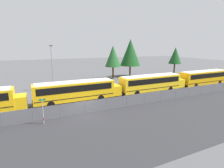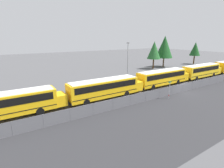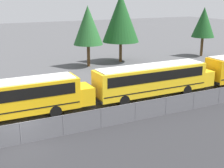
# 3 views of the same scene
# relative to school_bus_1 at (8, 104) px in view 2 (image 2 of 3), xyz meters

# --- Properties ---
(ground_plane) EXTENTS (200.00, 200.00, 0.00)m
(ground_plane) POSITION_rel_school_bus_1_xyz_m (27.33, -4.71, -1.93)
(ground_plane) COLOR #4C4C4F
(road_strip) EXTENTS (143.27, 12.00, 0.01)m
(road_strip) POSITION_rel_school_bus_1_xyz_m (27.33, -10.71, -1.93)
(road_strip) COLOR #2B2B2D
(road_strip) RESTS_ON ground_plane
(fence) EXTENTS (109.34, 0.07, 1.58)m
(fence) POSITION_rel_school_bus_1_xyz_m (27.33, -4.71, -1.12)
(fence) COLOR #9EA0A5
(fence) RESTS_ON ground_plane
(school_bus_1) EXTENTS (13.33, 2.57, 3.24)m
(school_bus_1) POSITION_rel_school_bus_1_xyz_m (0.00, 0.00, 0.00)
(school_bus_1) COLOR yellow
(school_bus_1) RESTS_ON ground_plane
(school_bus_2) EXTENTS (13.33, 2.57, 3.24)m
(school_bus_2) POSITION_rel_school_bus_1_xyz_m (13.64, -0.28, 0.00)
(school_bus_2) COLOR yellow
(school_bus_2) RESTS_ON ground_plane
(school_bus_3) EXTENTS (13.33, 2.57, 3.24)m
(school_bus_3) POSITION_rel_school_bus_1_xyz_m (27.51, 0.08, 0.00)
(school_bus_3) COLOR yellow
(school_bus_3) RESTS_ON ground_plane
(school_bus_4) EXTENTS (13.33, 2.57, 3.24)m
(school_bus_4) POSITION_rel_school_bus_1_xyz_m (41.31, -0.06, 0.00)
(school_bus_4) COLOR yellow
(school_bus_4) RESTS_ON ground_plane
(street_sign) EXTENTS (0.70, 0.09, 2.91)m
(street_sign) POSITION_rel_school_bus_1_xyz_m (22.30, -5.84, -0.39)
(street_sign) COLOR #B7B7BC
(street_sign) RESTS_ON ground_plane
(light_pole) EXTENTS (0.60, 0.24, 8.54)m
(light_pole) POSITION_rel_school_bus_1_xyz_m (25.15, 8.85, 2.72)
(light_pole) COLOR gray
(light_pole) RESTS_ON ground_plane
(tree_0) EXTENTS (5.51, 5.51, 10.25)m
(tree_0) POSITION_rel_school_bus_1_xyz_m (46.57, 16.59, 4.72)
(tree_0) COLOR #51381E
(tree_0) RESTS_ON ground_plane
(tree_1) EXTENTS (4.15, 4.15, 8.54)m
(tree_1) POSITION_rel_school_bus_1_xyz_m (40.93, 15.78, 3.88)
(tree_1) COLOR #51381E
(tree_1) RESTS_ON ground_plane
(tree_3) EXTENTS (3.75, 3.75, 8.04)m
(tree_3) POSITION_rel_school_bus_1_xyz_m (61.04, 14.69, 3.64)
(tree_3) COLOR #51381E
(tree_3) RESTS_ON ground_plane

